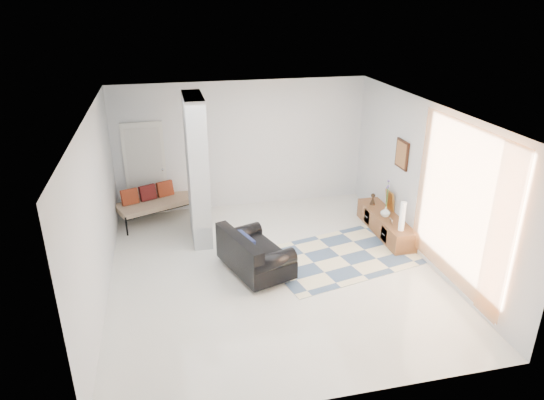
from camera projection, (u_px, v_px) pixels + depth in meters
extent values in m
plane|color=silver|center=(273.00, 270.00, 8.45)|extent=(6.00, 6.00, 0.00)
plane|color=white|center=(273.00, 111.00, 7.36)|extent=(6.00, 6.00, 0.00)
plane|color=silver|center=(242.00, 145.00, 10.60)|extent=(6.00, 0.00, 6.00)
plane|color=silver|center=(335.00, 300.00, 5.21)|extent=(6.00, 0.00, 6.00)
plane|color=silver|center=(96.00, 212.00, 7.35)|extent=(0.00, 6.00, 6.00)
plane|color=silver|center=(426.00, 183.00, 8.47)|extent=(0.00, 6.00, 6.00)
cube|color=#B8BEC0|center=(197.00, 170.00, 9.12)|extent=(0.35, 1.20, 2.80)
cube|color=white|center=(146.00, 169.00, 10.28)|extent=(0.85, 0.06, 2.04)
plane|color=#FF9543|center=(460.00, 207.00, 7.40)|extent=(0.00, 2.55, 2.55)
cube|color=#361A0E|center=(402.00, 154.00, 9.17)|extent=(0.04, 0.45, 0.55)
cube|color=brown|center=(385.00, 224.00, 9.70)|extent=(0.45, 1.85, 0.40)
cube|color=#361A0E|center=(384.00, 234.00, 9.29)|extent=(0.02, 0.25, 0.28)
cube|color=#361A0E|center=(367.00, 217.00, 10.02)|extent=(0.02, 0.25, 0.28)
cube|color=#C88C3B|center=(390.00, 200.00, 9.81)|extent=(0.09, 0.32, 0.40)
cube|color=silver|center=(391.00, 222.00, 9.21)|extent=(0.04, 0.10, 0.12)
cylinder|color=silver|center=(256.00, 290.00, 7.80)|extent=(0.05, 0.05, 0.10)
cylinder|color=silver|center=(225.00, 260.00, 8.70)|extent=(0.05, 0.05, 0.10)
cylinder|color=silver|center=(289.00, 279.00, 8.10)|extent=(0.05, 0.05, 0.10)
cylinder|color=silver|center=(255.00, 251.00, 9.00)|extent=(0.05, 0.05, 0.10)
cube|color=black|center=(255.00, 259.00, 8.32)|extent=(1.22, 1.57, 0.30)
cube|color=black|center=(239.00, 247.00, 8.04)|extent=(0.63, 1.37, 0.36)
cylinder|color=black|center=(273.00, 262.00, 7.78)|extent=(0.83, 0.51, 0.28)
cylinder|color=black|center=(240.00, 234.00, 8.68)|extent=(0.83, 0.51, 0.28)
cube|color=black|center=(245.00, 244.00, 8.09)|extent=(0.29, 0.52, 0.31)
cylinder|color=black|center=(127.00, 226.00, 9.61)|extent=(0.04, 0.04, 0.40)
cylinder|color=black|center=(201.00, 207.00, 10.50)|extent=(0.04, 0.04, 0.40)
cylinder|color=black|center=(115.00, 215.00, 10.12)|extent=(0.04, 0.04, 0.40)
cylinder|color=black|center=(187.00, 197.00, 11.01)|extent=(0.04, 0.04, 0.40)
cube|color=beige|center=(158.00, 203.00, 10.24)|extent=(1.82, 1.30, 0.12)
cube|color=#98351B|center=(130.00, 197.00, 9.98)|extent=(0.38, 0.28, 0.33)
cube|color=maroon|center=(148.00, 193.00, 10.19)|extent=(0.38, 0.28, 0.33)
cube|color=#98351B|center=(165.00, 189.00, 10.40)|extent=(0.38, 0.28, 0.33)
cube|color=beige|center=(340.00, 256.00, 8.90)|extent=(2.99, 2.32, 0.01)
cylinder|color=white|center=(402.00, 216.00, 8.91)|extent=(0.10, 0.10, 0.56)
imported|color=silver|center=(385.00, 212.00, 9.53)|extent=(0.20, 0.20, 0.20)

